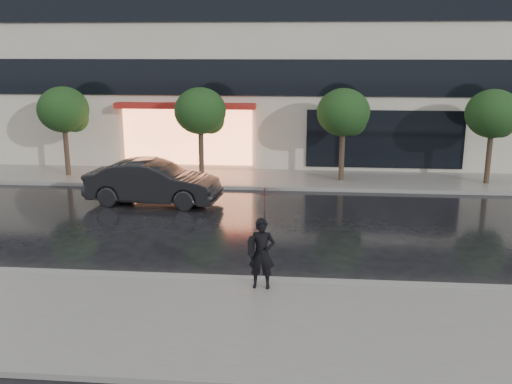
# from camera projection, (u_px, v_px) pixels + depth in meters

# --- Properties ---
(ground) EXTENTS (120.00, 120.00, 0.00)m
(ground) POSITION_uv_depth(u_px,v_px,m) (246.00, 267.00, 14.89)
(ground) COLOR black
(ground) RESTS_ON ground
(sidewalk_near) EXTENTS (60.00, 4.50, 0.12)m
(sidewalk_near) POSITION_uv_depth(u_px,v_px,m) (229.00, 323.00, 11.73)
(sidewalk_near) COLOR slate
(sidewalk_near) RESTS_ON ground
(sidewalk_far) EXTENTS (60.00, 3.50, 0.12)m
(sidewalk_far) POSITION_uv_depth(u_px,v_px,m) (271.00, 179.00, 24.77)
(sidewalk_far) COLOR slate
(sidewalk_far) RESTS_ON ground
(curb_near) EXTENTS (60.00, 0.25, 0.14)m
(curb_near) POSITION_uv_depth(u_px,v_px,m) (241.00, 280.00, 13.90)
(curb_near) COLOR gray
(curb_near) RESTS_ON ground
(curb_far) EXTENTS (60.00, 0.25, 0.14)m
(curb_far) POSITION_uv_depth(u_px,v_px,m) (268.00, 188.00, 23.08)
(curb_far) COLOR gray
(curb_far) RESTS_ON ground
(tree_far_west) EXTENTS (2.20, 2.20, 3.99)m
(tree_far_west) POSITION_uv_depth(u_px,v_px,m) (65.00, 111.00, 24.64)
(tree_far_west) COLOR #33261C
(tree_far_west) RESTS_ON ground
(tree_mid_west) EXTENTS (2.20, 2.20, 3.99)m
(tree_mid_west) POSITION_uv_depth(u_px,v_px,m) (202.00, 113.00, 24.12)
(tree_mid_west) COLOR #33261C
(tree_mid_west) RESTS_ON ground
(tree_mid_east) EXTENTS (2.20, 2.20, 3.99)m
(tree_mid_east) POSITION_uv_depth(u_px,v_px,m) (345.00, 114.00, 23.59)
(tree_mid_east) COLOR #33261C
(tree_mid_east) RESTS_ON ground
(tree_far_east) EXTENTS (2.20, 2.20, 3.99)m
(tree_far_east) POSITION_uv_depth(u_px,v_px,m) (494.00, 116.00, 23.07)
(tree_far_east) COLOR #33261C
(tree_far_east) RESTS_ON ground
(parked_car) EXTENTS (5.00, 2.12, 1.61)m
(parked_car) POSITION_uv_depth(u_px,v_px,m) (153.00, 182.00, 20.84)
(parked_car) COLOR black
(parked_car) RESTS_ON ground
(pedestrian_with_umbrella) EXTENTS (1.03, 1.05, 2.43)m
(pedestrian_with_umbrella) POSITION_uv_depth(u_px,v_px,m) (264.00, 221.00, 12.96)
(pedestrian_with_umbrella) COLOR black
(pedestrian_with_umbrella) RESTS_ON sidewalk_near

